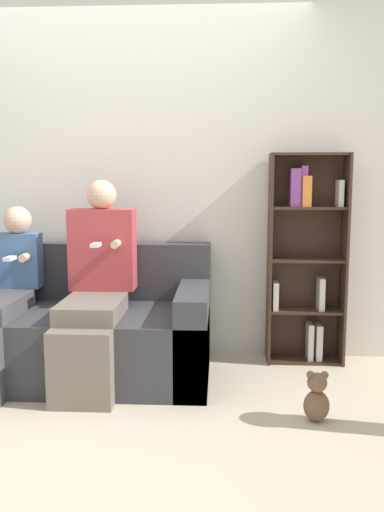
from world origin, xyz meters
name	(u,v)px	position (x,y,z in m)	size (l,w,h in m)	color
ground_plane	(108,408)	(0.00, 0.00, 0.00)	(14.00, 14.00, 0.00)	beige
back_wall	(134,183)	(0.00, 1.04, 1.27)	(10.00, 0.06, 2.55)	silver
couch	(73,331)	(-0.34, 0.54, 0.29)	(1.82, 0.91, 0.85)	#38383D
adult_seated	(96,280)	(-0.16, 0.45, 0.67)	(0.43, 0.82, 1.30)	#70665B
child_seated	(4,295)	(-0.75, 0.40, 0.57)	(0.29, 0.85, 1.12)	#47474C
bookshelf	(306,255)	(1.24, 0.91, 0.77)	(0.54, 0.23, 1.48)	#3D281E
teddy_bear	(317,398)	(1.16, -0.10, 0.13)	(0.14, 0.12, 0.28)	brown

